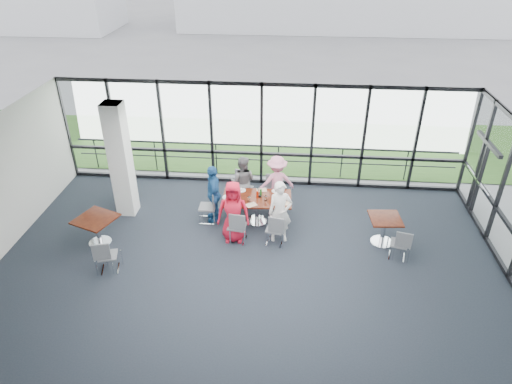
# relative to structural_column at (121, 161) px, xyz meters

# --- Properties ---
(floor) EXTENTS (12.00, 10.00, 0.02)m
(floor) POSITION_rel_structural_column_xyz_m (3.60, -3.00, -1.61)
(floor) COLOR #202630
(floor) RESTS_ON ground
(ceiling) EXTENTS (12.00, 10.00, 0.04)m
(ceiling) POSITION_rel_structural_column_xyz_m (3.60, -3.00, 1.60)
(ceiling) COLOR white
(ceiling) RESTS_ON ground
(curtain_wall_back) EXTENTS (12.00, 0.10, 3.20)m
(curtain_wall_back) POSITION_rel_structural_column_xyz_m (3.60, 2.00, 0.00)
(curtain_wall_back) COLOR white
(curtain_wall_back) RESTS_ON ground
(exit_door) EXTENTS (0.12, 1.60, 2.10)m
(exit_door) POSITION_rel_structural_column_xyz_m (9.60, 0.75, -0.55)
(exit_door) COLOR black
(exit_door) RESTS_ON ground
(structural_column) EXTENTS (0.50, 0.50, 3.20)m
(structural_column) POSITION_rel_structural_column_xyz_m (0.00, 0.00, 0.00)
(structural_column) COLOR white
(structural_column) RESTS_ON ground
(apron) EXTENTS (80.00, 70.00, 0.02)m
(apron) POSITION_rel_structural_column_xyz_m (3.60, 7.00, -1.62)
(apron) COLOR gray
(apron) RESTS_ON ground
(grass_strip) EXTENTS (80.00, 5.00, 0.01)m
(grass_strip) POSITION_rel_structural_column_xyz_m (3.60, 5.00, -1.59)
(grass_strip) COLOR #2E5320
(grass_strip) RESTS_ON ground
(hangar_aux) EXTENTS (10.00, 6.00, 4.00)m
(hangar_aux) POSITION_rel_structural_column_xyz_m (-14.40, 25.00, 0.40)
(hangar_aux) COLOR silver
(hangar_aux) RESTS_ON ground
(guard_rail) EXTENTS (12.00, 0.06, 0.06)m
(guard_rail) POSITION_rel_structural_column_xyz_m (3.60, 2.60, -1.10)
(guard_rail) COLOR #2D2D33
(guard_rail) RESTS_ON ground
(main_table) EXTENTS (1.85, 1.06, 0.75)m
(main_table) POSITION_rel_structural_column_xyz_m (3.65, -0.18, -0.98)
(main_table) COLOR #351009
(main_table) RESTS_ON ground
(side_table_left) EXTENTS (1.15, 1.15, 0.75)m
(side_table_left) POSITION_rel_structural_column_xyz_m (-0.25, -1.51, -0.96)
(side_table_left) COLOR #351009
(side_table_left) RESTS_ON ground
(side_table_right) EXTENTS (0.82, 0.82, 0.75)m
(side_table_right) POSITION_rel_structural_column_xyz_m (6.90, -0.87, -0.99)
(side_table_right) COLOR #351009
(side_table_right) RESTS_ON ground
(diner_near_left) EXTENTS (0.83, 0.56, 1.65)m
(diner_near_left) POSITION_rel_structural_column_xyz_m (3.13, -1.05, -0.77)
(diner_near_left) COLOR red
(diner_near_left) RESTS_ON ground
(diner_near_right) EXTENTS (0.67, 0.53, 1.65)m
(diner_near_right) POSITION_rel_structural_column_xyz_m (4.29, -0.96, -0.77)
(diner_near_right) COLOR white
(diner_near_right) RESTS_ON ground
(diner_far_left) EXTENTS (0.79, 0.53, 1.54)m
(diner_far_left) POSITION_rel_structural_column_xyz_m (3.17, 0.61, -0.83)
(diner_far_left) COLOR slate
(diner_far_left) RESTS_ON ground
(diner_far_right) EXTENTS (1.11, 0.78, 1.55)m
(diner_far_right) POSITION_rel_structural_column_xyz_m (4.14, 0.68, -0.82)
(diner_far_right) COLOR pink
(diner_far_right) RESTS_ON ground
(diner_end) EXTENTS (0.75, 1.05, 1.63)m
(diner_end) POSITION_rel_structural_column_xyz_m (2.48, -0.16, -0.79)
(diner_end) COLOR #225995
(diner_end) RESTS_ON ground
(chair_main_nl) EXTENTS (0.49, 0.49, 0.89)m
(chair_main_nl) POSITION_rel_structural_column_xyz_m (3.23, -1.11, -1.16)
(chair_main_nl) COLOR slate
(chair_main_nl) RESTS_ON ground
(chair_main_nr) EXTENTS (0.49, 0.49, 0.86)m
(chair_main_nr) POSITION_rel_structural_column_xyz_m (4.18, -1.12, -1.17)
(chair_main_nr) COLOR slate
(chair_main_nr) RESTS_ON ground
(chair_main_fl) EXTENTS (0.56, 0.56, 0.96)m
(chair_main_fl) POSITION_rel_structural_column_xyz_m (3.19, 0.70, -1.12)
(chair_main_fl) COLOR slate
(chair_main_fl) RESTS_ON ground
(chair_main_fr) EXTENTS (0.46, 0.46, 0.86)m
(chair_main_fr) POSITION_rel_structural_column_xyz_m (3.99, 0.74, -1.17)
(chair_main_fr) COLOR slate
(chair_main_fr) RESTS_ON ground
(chair_main_end) EXTENTS (0.45, 0.45, 0.90)m
(chair_main_end) POSITION_rel_structural_column_xyz_m (2.32, -0.28, -1.15)
(chair_main_end) COLOR slate
(chair_main_end) RESTS_ON ground
(chair_spare_la) EXTENTS (0.50, 0.50, 0.84)m
(chair_spare_la) POSITION_rel_structural_column_xyz_m (0.39, -2.51, -1.18)
(chair_spare_la) COLOR slate
(chair_spare_la) RESTS_ON ground
(chair_spare_lb) EXTENTS (0.51, 0.51, 0.99)m
(chair_spare_lb) POSITION_rel_structural_column_xyz_m (-0.23, 0.53, -1.11)
(chair_spare_lb) COLOR slate
(chair_spare_lb) RESTS_ON ground
(chair_spare_r) EXTENTS (0.48, 0.48, 0.81)m
(chair_spare_r) POSITION_rel_structural_column_xyz_m (7.18, -1.44, -1.19)
(chair_spare_r) COLOR slate
(chair_spare_r) RESTS_ON ground
(plate_nl) EXTENTS (0.26, 0.26, 0.01)m
(plate_nl) POSITION_rel_structural_column_xyz_m (3.15, -0.57, -0.84)
(plate_nl) COLOR white
(plate_nl) RESTS_ON main_table
(plate_nr) EXTENTS (0.26, 0.26, 0.01)m
(plate_nr) POSITION_rel_structural_column_xyz_m (4.24, -0.48, -0.84)
(plate_nr) COLOR white
(plate_nr) RESTS_ON main_table
(plate_fl) EXTENTS (0.24, 0.24, 0.01)m
(plate_fl) POSITION_rel_structural_column_xyz_m (3.20, 0.16, -0.84)
(plate_fl) COLOR white
(plate_fl) RESTS_ON main_table
(plate_fr) EXTENTS (0.25, 0.25, 0.01)m
(plate_fr) POSITION_rel_structural_column_xyz_m (4.14, 0.20, -0.84)
(plate_fr) COLOR white
(plate_fr) RESTS_ON main_table
(plate_end) EXTENTS (0.29, 0.29, 0.01)m
(plate_end) POSITION_rel_structural_column_xyz_m (2.88, -0.24, -0.84)
(plate_end) COLOR white
(plate_end) RESTS_ON main_table
(tumbler_a) EXTENTS (0.07, 0.07, 0.15)m
(tumbler_a) POSITION_rel_structural_column_xyz_m (3.46, -0.41, -0.78)
(tumbler_a) COLOR white
(tumbler_a) RESTS_ON main_table
(tumbler_b) EXTENTS (0.07, 0.07, 0.14)m
(tumbler_b) POSITION_rel_structural_column_xyz_m (3.89, -0.32, -0.78)
(tumbler_b) COLOR white
(tumbler_b) RESTS_ON main_table
(tumbler_c) EXTENTS (0.07, 0.07, 0.14)m
(tumbler_c) POSITION_rel_structural_column_xyz_m (3.65, 0.06, -0.78)
(tumbler_c) COLOR white
(tumbler_c) RESTS_ON main_table
(tumbler_d) EXTENTS (0.06, 0.06, 0.13)m
(tumbler_d) POSITION_rel_structural_column_xyz_m (2.98, -0.39, -0.79)
(tumbler_d) COLOR white
(tumbler_d) RESTS_ON main_table
(menu_a) EXTENTS (0.34, 0.32, 0.00)m
(menu_a) POSITION_rel_structural_column_xyz_m (3.53, -0.56, -0.85)
(menu_a) COLOR silver
(menu_a) RESTS_ON main_table
(menu_b) EXTENTS (0.32, 0.25, 0.00)m
(menu_b) POSITION_rel_structural_column_xyz_m (4.42, -0.41, -0.85)
(menu_b) COLOR silver
(menu_b) RESTS_ON main_table
(menu_c) EXTENTS (0.31, 0.25, 0.00)m
(menu_c) POSITION_rel_structural_column_xyz_m (3.74, 0.23, -0.85)
(menu_c) COLOR silver
(menu_c) RESTS_ON main_table
(condiment_caddy) EXTENTS (0.10, 0.07, 0.04)m
(condiment_caddy) POSITION_rel_structural_column_xyz_m (3.71, -0.13, -0.83)
(condiment_caddy) COLOR black
(condiment_caddy) RESTS_ON main_table
(ketchup_bottle) EXTENTS (0.06, 0.06, 0.18)m
(ketchup_bottle) POSITION_rel_structural_column_xyz_m (3.66, -0.16, -0.76)
(ketchup_bottle) COLOR #A01904
(ketchup_bottle) RESTS_ON main_table
(green_bottle) EXTENTS (0.05, 0.05, 0.20)m
(green_bottle) POSITION_rel_structural_column_xyz_m (3.74, -0.08, -0.75)
(green_bottle) COLOR #17661E
(green_bottle) RESTS_ON main_table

